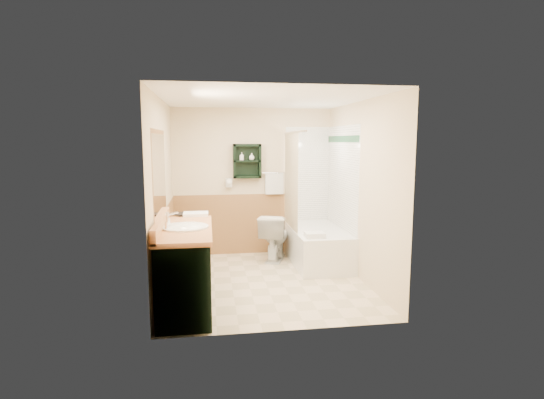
% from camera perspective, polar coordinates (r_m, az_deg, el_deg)
% --- Properties ---
extents(floor, '(3.00, 3.00, 0.00)m').
position_cam_1_polar(floor, '(5.80, -0.94, -10.97)').
color(floor, beige).
rests_on(floor, ground).
extents(back_wall, '(2.60, 0.04, 2.40)m').
position_cam_1_polar(back_wall, '(7.03, -2.62, 2.38)').
color(back_wall, '#F5E3BF').
rests_on(back_wall, ground).
extents(left_wall, '(0.04, 3.00, 2.40)m').
position_cam_1_polar(left_wall, '(5.51, -14.70, 0.60)').
color(left_wall, '#F5E3BF').
rests_on(left_wall, ground).
extents(right_wall, '(0.04, 3.00, 2.40)m').
position_cam_1_polar(right_wall, '(5.85, 11.96, 1.10)').
color(right_wall, '#F5E3BF').
rests_on(right_wall, ground).
extents(ceiling, '(2.60, 3.00, 0.04)m').
position_cam_1_polar(ceiling, '(5.51, -1.00, 13.57)').
color(ceiling, white).
rests_on(ceiling, back_wall).
extents(wainscot_left, '(2.98, 2.98, 1.00)m').
position_cam_1_polar(wainscot_left, '(5.63, -14.10, -6.47)').
color(wainscot_left, '#A67743').
rests_on(wainscot_left, left_wall).
extents(wainscot_back, '(2.58, 2.58, 1.00)m').
position_cam_1_polar(wainscot_back, '(7.09, -2.55, -3.28)').
color(wainscot_back, '#A67743').
rests_on(wainscot_back, back_wall).
extents(mirror_frame, '(1.30, 1.30, 1.00)m').
position_cam_1_polar(mirror_frame, '(4.93, -14.91, 3.27)').
color(mirror_frame, brown).
rests_on(mirror_frame, left_wall).
extents(mirror_glass, '(1.20, 1.20, 0.90)m').
position_cam_1_polar(mirror_glass, '(4.93, -14.85, 3.27)').
color(mirror_glass, white).
rests_on(mirror_glass, left_wall).
extents(tile_right, '(1.50, 1.50, 2.10)m').
position_cam_1_polar(tile_right, '(6.56, 9.31, 0.57)').
color(tile_right, white).
rests_on(tile_right, right_wall).
extents(tile_back, '(0.95, 0.95, 2.10)m').
position_cam_1_polar(tile_back, '(7.18, 5.59, 1.27)').
color(tile_back, white).
rests_on(tile_back, back_wall).
extents(tile_accent, '(1.50, 1.50, 0.10)m').
position_cam_1_polar(tile_accent, '(6.50, 9.39, 8.02)').
color(tile_accent, '#134526').
rests_on(tile_accent, right_wall).
extents(wall_shelf, '(0.45, 0.15, 0.55)m').
position_cam_1_polar(wall_shelf, '(6.88, -3.37, 5.18)').
color(wall_shelf, black).
rests_on(wall_shelf, back_wall).
extents(hair_dryer, '(0.10, 0.24, 0.18)m').
position_cam_1_polar(hair_dryer, '(6.91, -5.85, 2.26)').
color(hair_dryer, white).
rests_on(hair_dryer, back_wall).
extents(towel_bar, '(0.40, 0.06, 0.40)m').
position_cam_1_polar(towel_bar, '(6.99, 0.29, 3.60)').
color(towel_bar, silver).
rests_on(towel_bar, back_wall).
extents(curtain_rod, '(0.03, 1.60, 0.03)m').
position_cam_1_polar(curtain_rod, '(6.31, 2.93, 9.03)').
color(curtain_rod, silver).
rests_on(curtain_rod, back_wall).
extents(shower_curtain, '(1.05, 1.05, 1.70)m').
position_cam_1_polar(shower_curtain, '(6.52, 2.57, 1.52)').
color(shower_curtain, '#BDAD8F').
rests_on(shower_curtain, curtain_rod).
extents(vanity, '(0.59, 1.46, 0.92)m').
position_cam_1_polar(vanity, '(4.91, -11.49, -9.01)').
color(vanity, black).
rests_on(vanity, ground).
extents(bathtub, '(0.80, 1.50, 0.54)m').
position_cam_1_polar(bathtub, '(6.60, 6.21, -6.24)').
color(bathtub, white).
rests_on(bathtub, ground).
extents(toilet, '(0.64, 0.84, 0.72)m').
position_cam_1_polar(toilet, '(6.74, 0.36, -5.06)').
color(toilet, white).
rests_on(toilet, ground).
extents(counter_towel, '(0.31, 0.25, 0.04)m').
position_cam_1_polar(counter_towel, '(5.53, -10.21, -1.94)').
color(counter_towel, silver).
rests_on(counter_towel, vanity).
extents(vanity_book, '(0.17, 0.10, 0.24)m').
position_cam_1_polar(vanity_book, '(5.56, -12.96, -0.91)').
color(vanity_book, black).
rests_on(vanity_book, vanity).
extents(tub_towel, '(0.27, 0.22, 0.07)m').
position_cam_1_polar(tub_towel, '(5.97, 5.74, -4.76)').
color(tub_towel, silver).
rests_on(tub_towel, bathtub).
extents(soap_bottle_a, '(0.10, 0.14, 0.06)m').
position_cam_1_polar(soap_bottle_a, '(6.86, -4.07, 5.54)').
color(soap_bottle_a, white).
rests_on(soap_bottle_a, wall_shelf).
extents(soap_bottle_b, '(0.13, 0.14, 0.09)m').
position_cam_1_polar(soap_bottle_b, '(6.88, -2.75, 5.68)').
color(soap_bottle_b, white).
rests_on(soap_bottle_b, wall_shelf).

